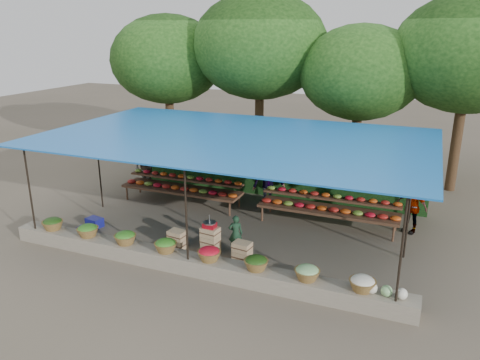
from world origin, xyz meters
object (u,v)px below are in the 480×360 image
at_px(weighing_scale, 210,225).
at_px(blue_crate_back, 95,222).
at_px(blue_crate_front, 85,232).
at_px(crate_counter, 209,243).
at_px(vendor_seated, 236,234).

xyz_separation_m(weighing_scale, blue_crate_back, (-4.01, 0.32, -0.71)).
bearing_deg(weighing_scale, blue_crate_front, -174.70).
height_order(crate_counter, vendor_seated, vendor_seated).
xyz_separation_m(crate_counter, weighing_scale, (0.02, -0.00, 0.54)).
bearing_deg(blue_crate_front, blue_crate_back, 99.35).
bearing_deg(blue_crate_front, vendor_seated, 3.04).
distance_m(weighing_scale, vendor_seated, 0.77).
distance_m(vendor_seated, blue_crate_front, 4.46).
bearing_deg(vendor_seated, crate_counter, 14.06).
bearing_deg(crate_counter, weighing_scale, -0.00).
relative_size(vendor_seated, blue_crate_back, 2.23).
bearing_deg(vendor_seated, blue_crate_back, -20.52).
height_order(blue_crate_front, blue_crate_back, blue_crate_back).
bearing_deg(vendor_seated, blue_crate_front, -11.78).
distance_m(crate_counter, vendor_seated, 0.74).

